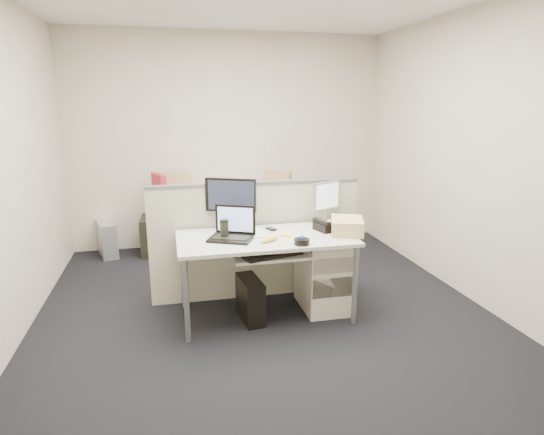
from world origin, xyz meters
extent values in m
cube|color=black|center=(0.00, 0.00, -0.01)|extent=(4.00, 4.50, 0.01)
cube|color=beige|center=(0.00, 2.25, 1.35)|extent=(4.00, 0.02, 2.70)
cube|color=beige|center=(0.00, -2.25, 1.35)|extent=(4.00, 0.02, 2.70)
cube|color=beige|center=(2.00, 0.00, 1.35)|extent=(0.02, 4.50, 2.70)
cube|color=silver|center=(0.00, 0.00, 0.71)|extent=(1.50, 0.75, 0.03)
cylinder|color=slate|center=(-0.70, -0.33, 0.35)|extent=(0.04, 0.04, 0.70)
cylinder|color=slate|center=(-0.70, 0.33, 0.35)|extent=(0.04, 0.04, 0.70)
cylinder|color=slate|center=(0.70, -0.33, 0.35)|extent=(0.04, 0.04, 0.70)
cylinder|color=slate|center=(0.70, 0.33, 0.35)|extent=(0.04, 0.04, 0.70)
cube|color=silver|center=(0.00, -0.18, 0.62)|extent=(0.62, 0.32, 0.02)
cube|color=beige|center=(0.55, 0.05, 0.33)|extent=(0.40, 0.55, 0.65)
cube|color=#ABA78F|center=(0.00, 0.45, 0.55)|extent=(2.00, 0.06, 1.10)
cube|color=beige|center=(0.00, 1.93, 0.36)|extent=(2.00, 0.60, 0.72)
cube|color=black|center=(-0.25, 0.32, 0.96)|extent=(0.50, 0.36, 0.46)
cube|color=#B7B7BC|center=(0.65, 0.32, 0.92)|extent=(0.36, 0.28, 0.39)
cube|color=black|center=(-0.30, -0.02, 0.86)|extent=(0.43, 0.39, 0.27)
cylinder|color=black|center=(0.24, -0.28, 0.75)|extent=(0.15, 0.15, 0.05)
cube|color=black|center=(0.60, 0.08, 0.77)|extent=(0.28, 0.25, 0.07)
cube|color=silver|center=(-0.12, 0.12, 0.74)|extent=(0.24, 0.30, 0.01)
cube|color=yellow|center=(0.18, 0.00, 0.74)|extent=(0.11, 0.11, 0.01)
cylinder|color=black|center=(-0.35, 0.02, 0.81)|extent=(0.09, 0.09, 0.15)
ellipsoid|color=yellow|center=(0.00, -0.15, 0.75)|extent=(0.19, 0.13, 0.04)
cube|color=black|center=(0.10, 0.20, 0.74)|extent=(0.09, 0.12, 0.01)
cube|color=tan|center=(0.72, -0.05, 0.79)|extent=(0.37, 0.42, 0.13)
cube|color=black|center=(0.01, -0.22, 0.64)|extent=(0.52, 0.30, 0.03)
cube|color=black|center=(-0.15, -0.05, 0.19)|extent=(0.20, 0.42, 0.37)
cube|color=black|center=(-1.05, 2.02, 0.23)|extent=(0.22, 0.50, 0.46)
cube|color=#B7B7BC|center=(-1.56, 2.03, 0.21)|extent=(0.29, 0.48, 0.42)
cube|color=tan|center=(-0.70, 2.05, 0.85)|extent=(0.37, 0.29, 0.27)
cube|color=tan|center=(0.60, 2.05, 0.84)|extent=(0.41, 0.37, 0.24)
cube|color=#A71E31|center=(-0.90, 1.89, 0.87)|extent=(0.18, 0.32, 0.29)
camera|label=1|loc=(-0.78, -3.64, 1.85)|focal=30.00mm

